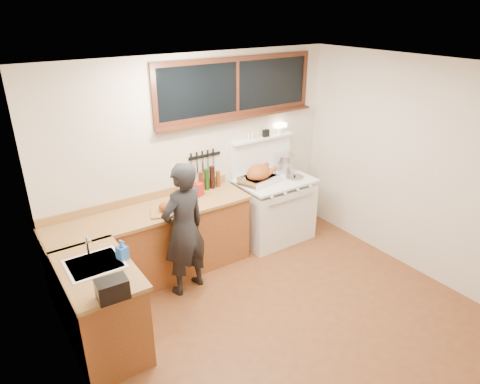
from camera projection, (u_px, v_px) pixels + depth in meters
ground_plane at (280, 316)px, 4.66m from camera, size 4.00×3.50×0.02m
room_shell at (287, 175)px, 3.99m from camera, size 4.10×3.60×2.65m
counter_back at (154, 244)px, 5.16m from camera, size 2.44×0.64×1.00m
counter_left at (101, 308)px, 4.07m from camera, size 0.64×1.09×0.90m
sink_unit at (95, 269)px, 3.98m from camera, size 0.50×0.45×0.37m
vintage_stove at (273, 208)px, 6.05m from camera, size 1.02×0.74×1.58m
back_window at (238, 94)px, 5.43m from camera, size 2.32×0.13×0.77m
left_doorway at (101, 344)px, 2.78m from camera, size 0.02×1.04×2.17m
knife_strip at (204, 157)px, 5.48m from camera, size 0.46×0.03×0.28m
man at (184, 229)px, 4.79m from camera, size 0.65×0.49×1.59m
soap_bottle at (122, 250)px, 4.00m from camera, size 0.11×0.12×0.20m
toaster at (112, 289)px, 3.47m from camera, size 0.26×0.19×0.17m
cutting_board at (169, 208)px, 4.93m from camera, size 0.51×0.45×0.14m
roast_turkey at (259, 176)px, 5.71m from camera, size 0.53×0.43×0.26m
stockpot at (285, 163)px, 6.10m from camera, size 0.30×0.30×0.26m
saucepan at (268, 173)px, 5.91m from camera, size 0.20×0.29×0.12m
pot_lid at (295, 177)px, 5.91m from camera, size 0.32×0.32×0.04m
coffee_tin at (199, 190)px, 5.34m from camera, size 0.13×0.12×0.16m
pitcher at (183, 190)px, 5.29m from camera, size 0.10×0.10×0.19m
bottle_cluster at (209, 179)px, 5.52m from camera, size 0.31×0.07×0.30m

